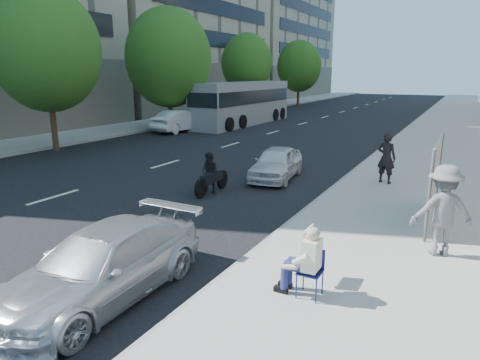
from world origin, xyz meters
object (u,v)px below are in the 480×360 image
Objects in this scene: jogger at (443,210)px; motorcycle at (211,175)px; seated_protester at (305,257)px; protest_banner at (435,177)px; bus at (243,103)px; pedestrian_woman at (386,158)px; white_sedan_mid at (181,121)px; parked_sedan at (102,265)px; white_sedan_near at (276,163)px.

jogger is 0.98× the size of motorcycle.
motorcycle is (-7.27, 2.24, -0.51)m from jogger.
seated_protester is 5.45m from protest_banner.
bus is (-8.48, 18.56, 1.00)m from motorcycle.
jogger reaches higher than pedestrian_woman.
protest_banner is 0.25× the size of bus.
white_sedan_mid is 6.38m from bus.
jogger is at bearing 56.94° from seated_protester.
parked_sedan is 27.53m from bus.
pedestrian_woman reaches higher than parked_sedan.
protest_banner is (-0.34, 2.10, 0.25)m from jogger.
white_sedan_mid is at bearing 143.64° from protest_banner.
parked_sedan is at bearing -77.39° from motorcycle.
seated_protester is 27.55m from bus.
bus reaches higher than jogger.
jogger is 0.45× the size of parked_sedan.
bus is at bearing 129.47° from protest_banner.
seated_protester is 0.43× the size of protest_banner.
white_sedan_mid is at bearing 125.86° from motorcycle.
protest_banner is (1.83, -3.85, 0.34)m from pedestrian_woman.
white_sedan_mid is at bearing -16.58° from pedestrian_woman.
white_sedan_near is at bearing -62.89° from jogger.
seated_protester is 0.29× the size of parked_sedan.
pedestrian_woman reaches higher than seated_protester.
seated_protester is 0.36× the size of white_sedan_near.
bus reaches higher than protest_banner.
pedestrian_woman is 0.15× the size of bus.
white_sedan_near is at bearing 151.69° from protest_banner.
parked_sedan is 9.89m from white_sedan_near.
protest_banner is 6.61m from white_sedan_near.
white_sedan_near is at bearing 116.49° from seated_protester.
pedestrian_woman is at bearing 73.41° from parked_sedan.
protest_banner is at bearing -36.02° from white_sedan_near.
white_sedan_mid is (-17.50, 14.73, -0.39)m from jogger.
protest_banner reaches higher than white_sedan_mid.
white_sedan_mid reaches higher than parked_sedan.
white_sedan_mid reaches higher than seated_protester.
parked_sedan is (-4.94, -6.74, -0.76)m from protest_banner.
jogger is at bearing 123.30° from pedestrian_woman.
motorcycle is (-1.14, -2.97, 0.02)m from white_sedan_near.
parked_sedan is 0.37× the size of bus.
parked_sedan is at bearing -92.83° from white_sedan_near.
motorcycle is (10.24, -12.49, -0.12)m from white_sedan_mid.
white_sedan_near is (-4.13, 8.28, -0.25)m from seated_protester.
parked_sedan is (-5.28, -4.65, -0.51)m from jogger.
motorcycle reaches higher than parked_sedan.
pedestrian_woman is at bearing 91.12° from seated_protester.
jogger is 0.44× the size of white_sedan_mid.
white_sedan_mid reaches higher than motorcycle.
protest_banner is at bearing 72.23° from seated_protester.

